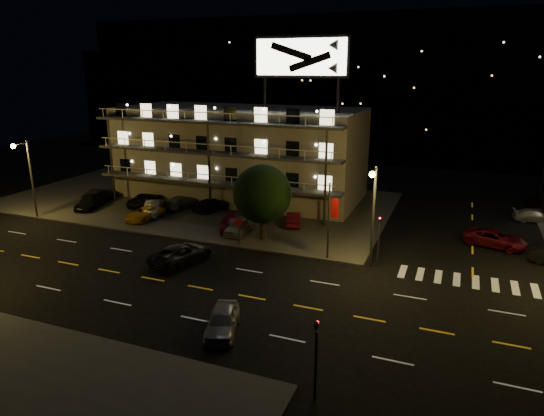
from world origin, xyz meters
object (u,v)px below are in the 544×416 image
at_px(lot_car_2, 145,214).
at_px(road_car_west, 181,254).
at_px(tree, 262,196).
at_px(road_car_east, 222,320).
at_px(lot_car_4, 240,226).
at_px(lot_car_7, 182,202).

distance_m(lot_car_2, road_car_west, 12.19).
xyz_separation_m(tree, road_car_east, (3.86, -15.31, -3.45)).
bearing_deg(lot_car_4, road_car_west, -101.36).
height_order(lot_car_4, road_car_west, lot_car_4).
bearing_deg(lot_car_7, road_car_west, 133.30).
distance_m(road_car_east, road_car_west, 11.35).
bearing_deg(road_car_east, lot_car_4, 93.58).
bearing_deg(road_car_east, lot_car_2, 118.37).
xyz_separation_m(lot_car_4, lot_car_7, (-9.45, 5.24, -0.07)).
relative_size(tree, lot_car_7, 1.48).
bearing_deg(road_car_west, lot_car_7, -44.51).
height_order(lot_car_2, lot_car_7, lot_car_7).
bearing_deg(lot_car_7, lot_car_4, 162.90).
distance_m(tree, lot_car_7, 13.76).
bearing_deg(lot_car_2, lot_car_4, 6.94).
xyz_separation_m(lot_car_2, road_car_east, (17.07, -16.18, -0.04)).
bearing_deg(tree, lot_car_4, 165.09).
xyz_separation_m(tree, road_car_west, (-4.01, -7.12, -3.41)).
height_order(lot_car_7, road_car_west, road_car_west).
relative_size(lot_car_2, road_car_west, 0.80).
height_order(tree, lot_car_2, tree).
height_order(tree, road_car_east, tree).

